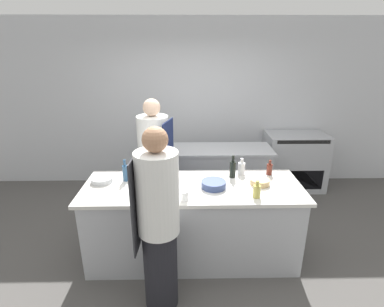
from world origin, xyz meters
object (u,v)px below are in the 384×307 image
(chef_at_prep_near, at_px, (158,224))
(bottle_olive_oil, at_px, (233,169))
(oven_range, at_px, (294,161))
(bowl_mixing_large, at_px, (102,180))
(bottle_vinegar, at_px, (269,169))
(bottle_cooking_oil, at_px, (125,172))
(bottle_sauce, at_px, (257,191))
(bowl_ceramic_blue, at_px, (260,182))
(cup, at_px, (185,196))
(chef_at_stove, at_px, (155,165))
(bottle_wine, at_px, (242,168))
(bowl_prep_small, at_px, (214,184))

(chef_at_prep_near, xyz_separation_m, bottle_olive_oil, (0.79, 0.92, 0.13))
(oven_range, bearing_deg, bowl_mixing_large, -149.39)
(bottle_vinegar, bearing_deg, bottle_cooking_oil, -175.25)
(bottle_vinegar, bearing_deg, bottle_olive_oil, -171.33)
(bottle_sauce, distance_m, bowl_ceramic_blue, 0.31)
(bowl_ceramic_blue, bearing_deg, bottle_olive_oil, 144.32)
(chef_at_prep_near, xyz_separation_m, bowl_ceramic_blue, (1.06, 0.72, 0.05))
(bottle_sauce, bearing_deg, bowl_mixing_large, 166.89)
(chef_at_prep_near, relative_size, bottle_vinegar, 9.74)
(bowl_ceramic_blue, bearing_deg, bottle_sauce, -109.43)
(bowl_ceramic_blue, relative_size, cup, 2.19)
(bottle_sauce, relative_size, cup, 1.86)
(chef_at_stove, height_order, bottle_wine, chef_at_stove)
(bottle_olive_oil, bearing_deg, cup, -136.01)
(bottle_vinegar, relative_size, cup, 1.87)
(chef_at_prep_near, xyz_separation_m, chef_at_stove, (-0.17, 1.40, -0.02))
(cup, bearing_deg, bottle_sauce, 3.61)
(bottle_olive_oil, relative_size, bottle_sauce, 1.48)
(chef_at_stove, xyz_separation_m, bottle_wine, (1.08, -0.39, 0.12))
(chef_at_prep_near, relative_size, bowl_mixing_large, 7.45)
(bottle_wine, distance_m, bottle_sauce, 0.58)
(chef_at_prep_near, bearing_deg, bottle_vinegar, -47.66)
(oven_range, bearing_deg, cup, -131.79)
(oven_range, relative_size, bowl_prep_small, 3.72)
(oven_range, xyz_separation_m, bottle_wine, (-1.19, -1.47, 0.51))
(chef_at_stove, bearing_deg, bottle_sauce, 65.42)
(oven_range, bearing_deg, chef_at_prep_near, -130.25)
(chef_at_prep_near, height_order, bottle_cooking_oil, chef_at_prep_near)
(bowl_ceramic_blue, bearing_deg, bottle_vinegar, 57.27)
(bottle_wine, bearing_deg, bowl_prep_small, -135.76)
(bowl_prep_small, height_order, bowl_ceramic_blue, bowl_prep_small)
(cup, bearing_deg, bottle_vinegar, 31.06)
(oven_range, distance_m, bowl_prep_small, 2.44)
(oven_range, xyz_separation_m, bottle_sauce, (-1.14, -2.05, 0.50))
(bowl_mixing_large, bearing_deg, bottle_olive_oil, 3.96)
(oven_range, height_order, bowl_mixing_large, oven_range)
(bottle_olive_oil, height_order, bottle_sauce, bottle_olive_oil)
(bowl_ceramic_blue, bearing_deg, bowl_prep_small, -172.95)
(bottle_wine, xyz_separation_m, bowl_prep_small, (-0.36, -0.35, -0.04))
(chef_at_prep_near, height_order, bottle_vinegar, chef_at_prep_near)
(bottle_olive_oil, distance_m, bottle_sauce, 0.52)
(bowl_ceramic_blue, bearing_deg, bottle_cooking_oil, 175.13)
(bottle_cooking_oil, bearing_deg, chef_at_stove, 63.79)
(bottle_cooking_oil, bearing_deg, bottle_wine, 6.81)
(bottle_vinegar, relative_size, bottle_wine, 0.92)
(chef_at_prep_near, height_order, cup, chef_at_prep_near)
(bowl_mixing_large, bearing_deg, bowl_ceramic_blue, -3.11)
(bowl_ceramic_blue, height_order, cup, cup)
(chef_at_prep_near, height_order, bottle_wine, chef_at_prep_near)
(cup, bearing_deg, bottle_olive_oil, 43.99)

